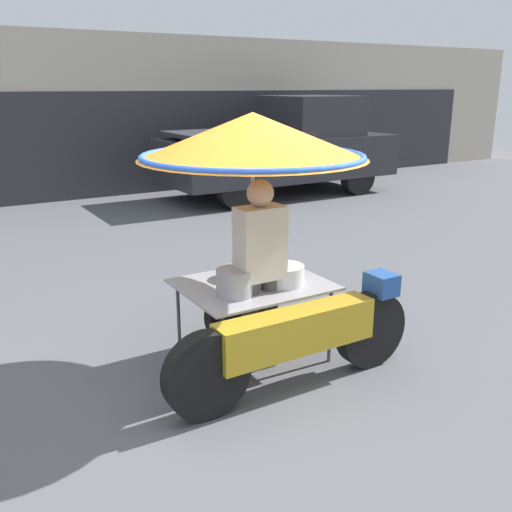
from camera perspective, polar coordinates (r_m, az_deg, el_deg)
ground_plane at (r=4.59m, az=-1.87°, el=-12.59°), size 36.00×36.00×0.00m
shopfront_building at (r=12.96m, az=-23.10°, el=12.69°), size 28.00×2.06×3.29m
vendor_motorcycle_cart at (r=4.45m, az=0.25°, el=7.87°), size 2.14×1.80×2.05m
vendor_person at (r=4.50m, az=0.41°, el=-1.07°), size 0.38×0.22×1.56m
pickup_truck at (r=12.20m, az=2.81°, el=10.70°), size 4.93×1.97×2.04m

